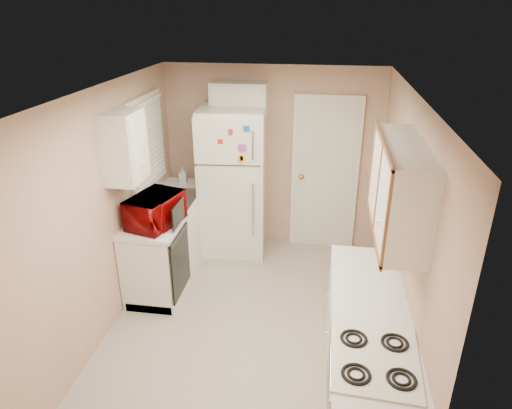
# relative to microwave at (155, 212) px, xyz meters

# --- Properties ---
(floor) EXTENTS (3.80, 3.80, 0.00)m
(floor) POSITION_rel_microwave_xyz_m (1.06, -0.37, -1.05)
(floor) COLOR #BEB4A8
(floor) RESTS_ON ground
(ceiling) EXTENTS (3.80, 3.80, 0.00)m
(ceiling) POSITION_rel_microwave_xyz_m (1.06, -0.37, 1.35)
(ceiling) COLOR white
(ceiling) RESTS_ON floor
(wall_left) EXTENTS (3.80, 3.80, 0.00)m
(wall_left) POSITION_rel_microwave_xyz_m (-0.34, -0.37, 0.15)
(wall_left) COLOR tan
(wall_left) RESTS_ON floor
(wall_right) EXTENTS (3.80, 3.80, 0.00)m
(wall_right) POSITION_rel_microwave_xyz_m (2.46, -0.37, 0.15)
(wall_right) COLOR tan
(wall_right) RESTS_ON floor
(wall_back) EXTENTS (2.80, 2.80, 0.00)m
(wall_back) POSITION_rel_microwave_xyz_m (1.06, 1.53, 0.15)
(wall_back) COLOR tan
(wall_back) RESTS_ON floor
(wall_front) EXTENTS (2.80, 2.80, 0.00)m
(wall_front) POSITION_rel_microwave_xyz_m (1.06, -2.27, 0.15)
(wall_front) COLOR tan
(wall_front) RESTS_ON floor
(left_counter) EXTENTS (0.60, 1.80, 0.90)m
(left_counter) POSITION_rel_microwave_xyz_m (-0.04, 0.53, -0.60)
(left_counter) COLOR silver
(left_counter) RESTS_ON floor
(dishwasher) EXTENTS (0.03, 0.58, 0.72)m
(dishwasher) POSITION_rel_microwave_xyz_m (0.25, -0.07, -0.56)
(dishwasher) COLOR black
(dishwasher) RESTS_ON floor
(sink) EXTENTS (0.54, 0.74, 0.16)m
(sink) POSITION_rel_microwave_xyz_m (-0.04, 0.68, -0.19)
(sink) COLOR gray
(sink) RESTS_ON left_counter
(microwave) EXTENTS (0.67, 0.48, 0.40)m
(microwave) POSITION_rel_microwave_xyz_m (0.00, 0.00, 0.00)
(microwave) COLOR #7F0405
(microwave) RESTS_ON left_counter
(soap_bottle) EXTENTS (0.10, 0.11, 0.21)m
(soap_bottle) POSITION_rel_microwave_xyz_m (-0.09, 1.26, -0.05)
(soap_bottle) COLOR silver
(soap_bottle) RESTS_ON left_counter
(window_blinds) EXTENTS (0.10, 0.98, 1.08)m
(window_blinds) POSITION_rel_microwave_xyz_m (-0.30, 0.68, 0.55)
(window_blinds) COLOR silver
(window_blinds) RESTS_ON wall_left
(upper_cabinet_left) EXTENTS (0.30, 0.45, 0.70)m
(upper_cabinet_left) POSITION_rel_microwave_xyz_m (-0.19, -0.15, 0.75)
(upper_cabinet_left) COLOR silver
(upper_cabinet_left) RESTS_ON wall_left
(refrigerator) EXTENTS (0.86, 0.84, 1.94)m
(refrigerator) POSITION_rel_microwave_xyz_m (0.61, 1.18, -0.08)
(refrigerator) COLOR silver
(refrigerator) RESTS_ON floor
(cabinet_over_fridge) EXTENTS (0.70, 0.30, 0.40)m
(cabinet_over_fridge) POSITION_rel_microwave_xyz_m (0.66, 1.38, 0.95)
(cabinet_over_fridge) COLOR silver
(cabinet_over_fridge) RESTS_ON wall_back
(interior_door) EXTENTS (0.86, 0.06, 2.08)m
(interior_door) POSITION_rel_microwave_xyz_m (1.76, 1.49, -0.03)
(interior_door) COLOR silver
(interior_door) RESTS_ON floor
(right_counter) EXTENTS (0.60, 2.00, 0.90)m
(right_counter) POSITION_rel_microwave_xyz_m (2.16, -1.17, -0.60)
(right_counter) COLOR silver
(right_counter) RESTS_ON floor
(upper_cabinet_right) EXTENTS (0.30, 1.20, 0.70)m
(upper_cabinet_right) POSITION_rel_microwave_xyz_m (2.31, -0.87, 0.75)
(upper_cabinet_right) COLOR silver
(upper_cabinet_right) RESTS_ON wall_right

